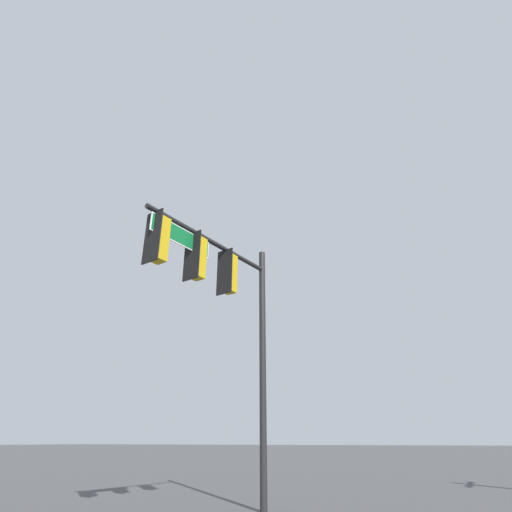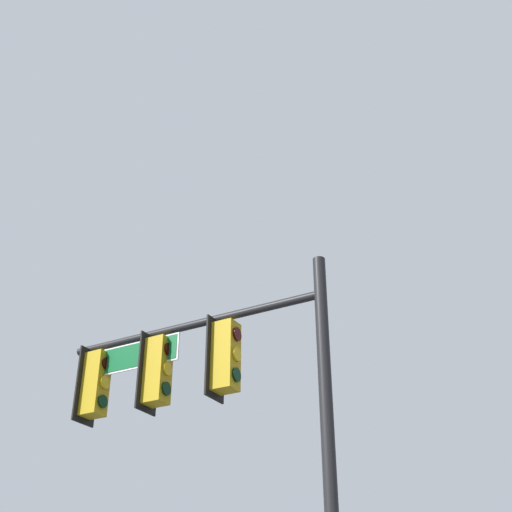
% 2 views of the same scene
% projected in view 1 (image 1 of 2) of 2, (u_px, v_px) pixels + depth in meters
% --- Properties ---
extents(signal_pole_near, '(4.63, 1.39, 7.10)m').
position_uv_depth(signal_pole_near, '(219.00, 290.00, 10.53)').
color(signal_pole_near, black).
rests_on(signal_pole_near, ground_plane).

